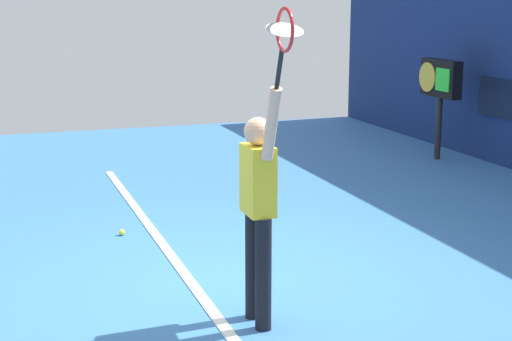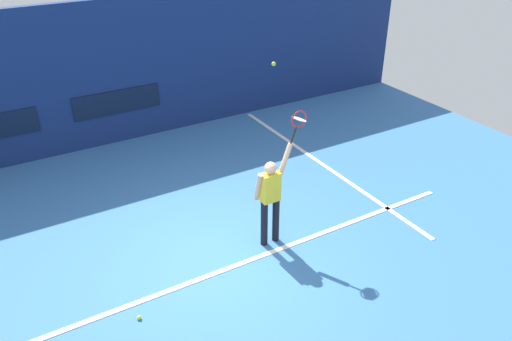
# 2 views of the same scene
# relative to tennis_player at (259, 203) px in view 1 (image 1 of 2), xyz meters

# --- Properties ---
(ground_plane) EXTENTS (18.00, 18.00, 0.00)m
(ground_plane) POSITION_rel_tennis_player_xyz_m (-1.04, -0.03, -1.01)
(ground_plane) COLOR #3870B2
(court_baseline) EXTENTS (10.00, 0.10, 0.01)m
(court_baseline) POSITION_rel_tennis_player_xyz_m (-1.04, -0.29, -1.00)
(court_baseline) COLOR white
(court_baseline) RESTS_ON ground_plane
(tennis_player) EXTENTS (0.69, 0.31, 1.97)m
(tennis_player) POSITION_rel_tennis_player_xyz_m (0.00, 0.00, 0.00)
(tennis_player) COLOR black
(tennis_player) RESTS_ON ground_plane
(tennis_racket) EXTENTS (0.40, 0.27, 0.63)m
(tennis_racket) POSITION_rel_tennis_player_xyz_m (0.54, -0.00, 1.33)
(tennis_racket) COLOR black
(scoreboard_clock) EXTENTS (0.96, 0.20, 1.62)m
(scoreboard_clock) POSITION_rel_tennis_player_xyz_m (-5.31, 4.96, 0.24)
(scoreboard_clock) COLOR black
(scoreboard_clock) RESTS_ON ground_plane
(spare_ball) EXTENTS (0.07, 0.07, 0.07)m
(spare_ball) POSITION_rel_tennis_player_xyz_m (-2.76, -0.65, -0.98)
(spare_ball) COLOR #CCE033
(spare_ball) RESTS_ON ground_plane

